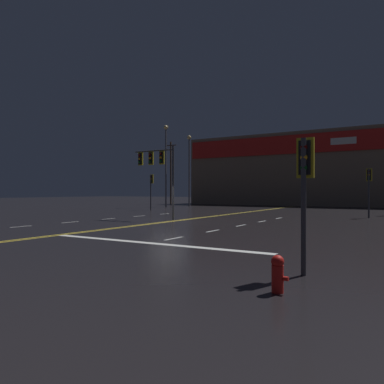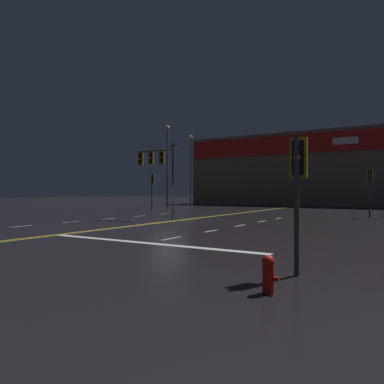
% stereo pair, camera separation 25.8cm
% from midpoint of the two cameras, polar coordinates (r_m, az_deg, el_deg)
% --- Properties ---
extents(ground_plane, '(200.00, 200.00, 0.00)m').
position_cam_midpoint_polar(ground_plane, '(25.24, -3.52, -4.55)').
color(ground_plane, black).
extents(road_markings, '(15.86, 60.00, 0.01)m').
position_cam_midpoint_polar(road_markings, '(23.14, -3.90, -4.96)').
color(road_markings, gold).
rests_on(road_markings, ground).
extents(traffic_signal_median, '(3.51, 0.36, 5.29)m').
position_cam_midpoint_polar(traffic_signal_median, '(27.62, -5.24, 4.40)').
color(traffic_signal_median, '#38383D').
rests_on(traffic_signal_median, ground).
extents(traffic_signal_corner_northeast, '(0.42, 0.36, 3.82)m').
position_cam_midpoint_polar(traffic_signal_corner_northeast, '(31.95, 25.68, 1.46)').
color(traffic_signal_corner_northeast, '#38383D').
rests_on(traffic_signal_corner_northeast, ground).
extents(traffic_signal_corner_northwest, '(0.42, 0.36, 3.92)m').
position_cam_midpoint_polar(traffic_signal_corner_northwest, '(41.44, -5.87, 1.24)').
color(traffic_signal_corner_northwest, '#38383D').
rests_on(traffic_signal_corner_northwest, ground).
extents(traffic_signal_corner_southeast, '(0.42, 0.36, 3.36)m').
position_cam_midpoint_polar(traffic_signal_corner_southeast, '(9.52, 16.57, 2.66)').
color(traffic_signal_corner_southeast, '#38383D').
rests_on(traffic_signal_corner_southeast, ground).
extents(streetlight_near_right, '(0.56, 0.56, 10.75)m').
position_cam_midpoint_polar(streetlight_near_right, '(49.49, -3.62, 5.53)').
color(streetlight_near_right, '#59595E').
rests_on(streetlight_near_right, ground).
extents(streetlight_median_approach, '(0.56, 0.56, 9.77)m').
position_cam_midpoint_polar(streetlight_median_approach, '(51.61, -0.05, 4.71)').
color(streetlight_median_approach, '#59595E').
rests_on(streetlight_median_approach, ground).
extents(fire_hydrant, '(0.35, 0.26, 0.76)m').
position_cam_midpoint_polar(fire_hydrant, '(7.83, 12.52, -11.97)').
color(fire_hydrant, red).
rests_on(fire_hydrant, ground).
extents(building_backdrop, '(34.82, 10.23, 10.55)m').
position_cam_midpoint_polar(building_backdrop, '(59.33, 17.43, 3.21)').
color(building_backdrop, '#7A6651').
rests_on(building_backdrop, ground).
extents(utility_pole_row, '(43.86, 0.26, 10.27)m').
position_cam_midpoint_polar(utility_pole_row, '(53.23, 15.54, 3.48)').
color(utility_pole_row, '#4C3828').
rests_on(utility_pole_row, ground).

